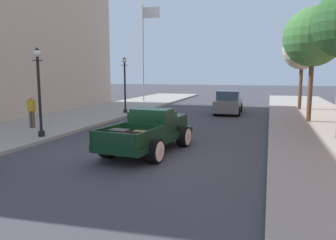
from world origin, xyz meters
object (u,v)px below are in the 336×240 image
flagpole (145,43)px  street_tree_third (302,50)px  car_background_grey (228,103)px  street_lamp_near (39,85)px  street_tree_second (313,37)px  hotrod_truck_dark_green (151,131)px  street_lamp_far (125,81)px  pedestrian_sidewalk_left (32,109)px

flagpole → street_tree_third: 14.08m
car_background_grey → flagpole: size_ratio=0.48×
flagpole → street_tree_third: (13.75, -2.78, -1.17)m
street_lamp_near → car_background_grey: bearing=60.9°
street_lamp_near → street_tree_second: (11.71, 8.46, 2.50)m
hotrod_truck_dark_green → street_tree_second: street_tree_second is taller
street_lamp_near → street_tree_third: 19.46m
street_tree_third → street_lamp_far: bearing=-152.1°
hotrod_truck_dark_green → street_tree_third: (6.46, 15.80, 3.85)m
car_background_grey → pedestrian_sidewalk_left: pedestrian_sidewalk_left is taller
street_lamp_far → flagpole: (-1.91, 9.04, 3.39)m
hotrod_truck_dark_green → car_background_grey: 12.54m
hotrod_truck_dark_green → car_background_grey: bearing=83.6°
street_lamp_far → street_lamp_near: bearing=-89.4°
street_lamp_far → street_tree_third: size_ratio=0.65×
hotrod_truck_dark_green → street_tree_third: 17.50m
hotrod_truck_dark_green → pedestrian_sidewalk_left: 7.60m
street_lamp_far → street_tree_second: street_tree_second is taller
street_lamp_far → car_background_grey: bearing=23.3°
pedestrian_sidewalk_left → street_tree_second: street_tree_second is taller
hotrod_truck_dark_green → street_tree_second: (6.42, 8.90, 4.13)m
street_tree_third → street_tree_second: bearing=-90.3°
street_lamp_far → street_tree_third: bearing=27.9°
street_lamp_near → street_lamp_far: bearing=90.6°
pedestrian_sidewalk_left → street_tree_third: street_tree_third is taller
pedestrian_sidewalk_left → street_lamp_far: bearing=75.7°
hotrod_truck_dark_green → flagpole: (-7.30, 18.58, 5.02)m
flagpole → street_tree_second: bearing=-35.2°
street_tree_second → flagpole: bearing=144.8°
hotrod_truck_dark_green → street_tree_third: bearing=67.8°
car_background_grey → street_lamp_far: size_ratio=1.13×
street_lamp_near → street_lamp_far: size_ratio=1.00×
street_lamp_far → flagpole: 9.84m
hotrod_truck_dark_green → street_lamp_near: bearing=175.2°
pedestrian_sidewalk_left → car_background_grey: bearing=49.7°
car_background_grey → street_tree_third: bearing=33.4°
flagpole → street_tree_second: size_ratio=1.43×
car_background_grey → street_tree_third: (5.06, 3.34, 3.83)m
street_lamp_near → flagpole: 18.56m
street_lamp_near → street_tree_second: 14.66m
street_lamp_far → street_tree_third: street_tree_third is taller
hotrod_truck_dark_green → street_lamp_far: street_lamp_far is taller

